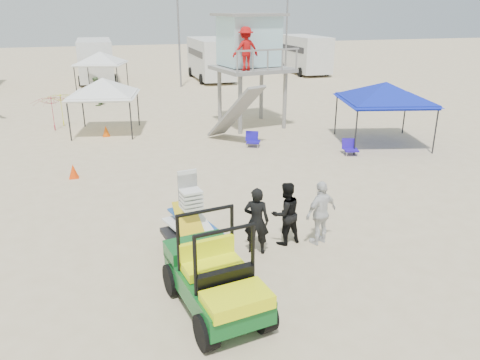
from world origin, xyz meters
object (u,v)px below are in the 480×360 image
object	(u,v)px
man_left	(256,221)
lifeguard_tower	(249,45)
utility_cart	(215,271)
surf_trailer	(192,226)
canopy_blue	(386,85)

from	to	relation	value
man_left	lifeguard_tower	bearing A→B (deg)	-80.34
utility_cart	surf_trailer	distance (m)	2.34
surf_trailer	lifeguard_tower	distance (m)	13.76
canopy_blue	lifeguard_tower	bearing A→B (deg)	133.03
man_left	lifeguard_tower	xyz separation A→B (m)	(3.79, 12.60, 3.08)
surf_trailer	canopy_blue	bearing A→B (deg)	36.98
man_left	surf_trailer	bearing A→B (deg)	15.20
utility_cart	canopy_blue	xyz separation A→B (m)	(9.87, 9.76, 1.62)
man_left	lifeguard_tower	size ratio (longest dim) A/B	0.32
man_left	canopy_blue	world-z (taller)	canopy_blue
surf_trailer	man_left	distance (m)	1.55
lifeguard_tower	surf_trailer	bearing A→B (deg)	-113.33
utility_cart	lifeguard_tower	size ratio (longest dim) A/B	0.52
utility_cart	man_left	world-z (taller)	utility_cart
surf_trailer	canopy_blue	xyz separation A→B (m)	(9.86, 7.42, 1.77)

